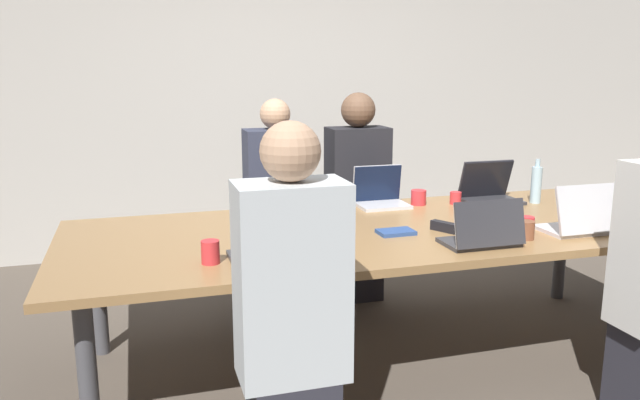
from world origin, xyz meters
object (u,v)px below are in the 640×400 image
object	(u,v)px
laptop_far_center	(380,194)
laptop_near_right	(580,219)
person_far_center	(357,200)
cup_far_right	(456,198)
laptop_near_midright	(484,233)
cup_near_left	(210,252)
cup_near_right	(527,225)
cup_far_center	(419,197)
bottle_far_right	(536,184)
laptop_near_left	(267,246)
cup_near_midright	(526,230)
laptop_far_midleft	(284,205)
stapler	(444,227)
laptop_far_right	(489,190)
person_far_midleft	(277,208)
person_near_left	(292,317)

from	to	relation	value
laptop_far_center	laptop_near_right	xyz separation A→B (m)	(0.74, -0.91, 0.00)
person_far_center	cup_far_right	distance (m)	0.68
laptop_near_midright	laptop_near_right	size ratio (longest dim) A/B	1.04
cup_near_left	laptop_far_center	distance (m)	1.44
cup_far_right	cup_near_right	distance (m)	0.74
cup_far_center	bottle_far_right	bearing A→B (deg)	-12.54
laptop_near_left	laptop_near_right	xyz separation A→B (m)	(1.64, 0.01, -0.00)
cup_near_left	laptop_near_right	distance (m)	1.89
cup_near_midright	laptop_far_midleft	size ratio (longest dim) A/B	0.27
cup_near_midright	laptop_far_midleft	distance (m)	1.33
laptop_far_center	cup_near_right	world-z (taller)	laptop_far_center
laptop_near_left	stapler	bearing A→B (deg)	-166.00
laptop_far_midleft	stapler	distance (m)	0.93
laptop_near_midright	stapler	world-z (taller)	laptop_near_midright
laptop_far_right	cup_near_right	world-z (taller)	laptop_far_right
person_far_center	bottle_far_right	world-z (taller)	person_far_center
cup_near_midright	cup_near_left	bearing A→B (deg)	178.06
cup_near_left	person_far_midleft	world-z (taller)	person_far_midleft
person_near_left	cup_far_right	size ratio (longest dim) A/B	18.25
person_far_midleft	laptop_near_right	world-z (taller)	person_far_midleft
cup_near_left	person_far_center	world-z (taller)	person_far_center
cup_near_midright	laptop_far_right	distance (m)	0.88
stapler	bottle_far_right	bearing A→B (deg)	-0.54
laptop_near_left	cup_near_left	bearing A→B (deg)	-12.76
cup_far_center	cup_near_left	bearing A→B (deg)	-149.39
bottle_far_right	laptop_near_right	size ratio (longest dim) A/B	0.80
laptop_near_left	cup_far_right	distance (m)	1.60
laptop_far_center	person_far_midleft	bearing A→B (deg)	144.92
laptop_near_left	laptop_near_right	distance (m)	1.64
laptop_far_right	stapler	world-z (taller)	laptop_far_right
person_near_left	cup_far_center	bearing A→B (deg)	-130.06
cup_near_left	cup_near_right	size ratio (longest dim) A/B	1.14
laptop_far_center	person_far_center	size ratio (longest dim) A/B	0.22
cup_far_center	cup_near_right	world-z (taller)	cup_far_center
cup_near_left	laptop_near_midright	world-z (taller)	laptop_near_midright
laptop_near_right	cup_far_right	bearing A→B (deg)	-71.58
laptop_near_midright	cup_near_right	world-z (taller)	laptop_near_midright
laptop_near_left	cup_far_right	xyz separation A→B (m)	(1.37, 0.82, -0.04)
laptop_far_right	laptop_near_right	xyz separation A→B (m)	(0.03, -0.82, 0.00)
cup_near_left	cup_far_center	bearing A→B (deg)	30.61
laptop_far_midleft	laptop_far_center	size ratio (longest dim) A/B	1.07
person_near_left	bottle_far_right	xyz separation A→B (m)	(1.89, 1.22, 0.18)
cup_near_midright	cup_near_right	xyz separation A→B (m)	(0.06, 0.08, -0.00)
laptop_far_right	stapler	bearing A→B (deg)	-136.58
person_far_midleft	cup_far_right	distance (m)	1.15
cup_far_center	laptop_near_right	world-z (taller)	laptop_near_right
cup_near_midright	laptop_far_right	xyz separation A→B (m)	(0.30, 0.83, 0.03)
person_near_left	laptop_far_center	size ratio (longest dim) A/B	4.49
laptop_near_left	person_far_midleft	distance (m)	1.37
person_far_midleft	laptop_far_right	distance (m)	1.37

